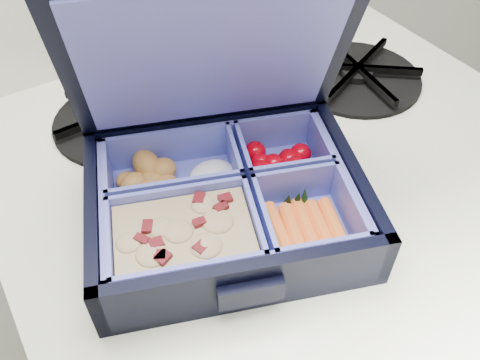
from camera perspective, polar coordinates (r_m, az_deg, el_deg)
stove at (r=0.98m, az=2.33°, el=-16.91°), size 0.64×0.64×0.96m
bento_box at (r=0.49m, az=-1.52°, el=-2.48°), size 0.31×0.28×0.06m
burner_grate at (r=0.70m, az=13.01°, el=11.78°), size 0.22×0.22×0.02m
burner_grate_rear at (r=0.63m, az=-13.22°, el=6.94°), size 0.17×0.17×0.02m
fork at (r=0.65m, az=1.20°, el=8.89°), size 0.05×0.16×0.01m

